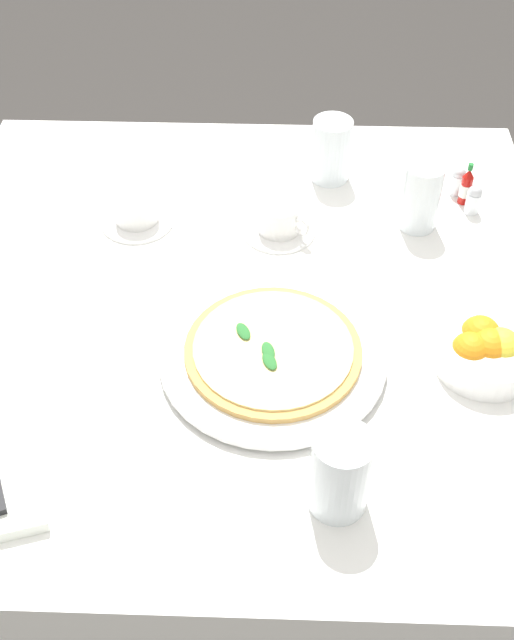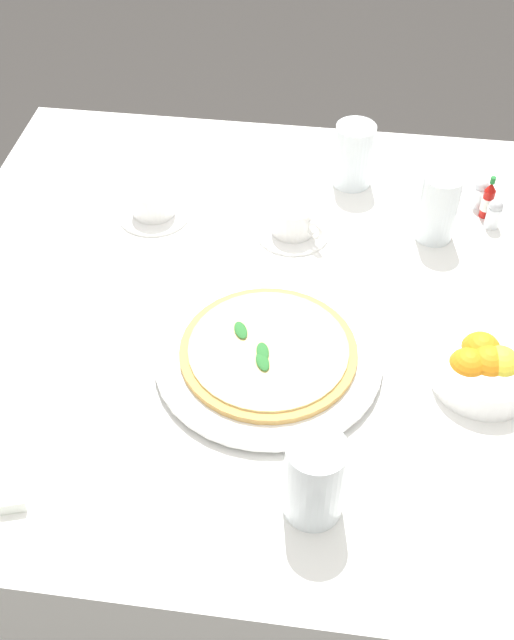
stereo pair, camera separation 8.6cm
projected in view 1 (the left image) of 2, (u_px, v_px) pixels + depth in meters
ground_plane at (247, 538)px, 1.81m from camera, size 8.00×8.00×0.00m
dining_table at (243, 359)px, 1.37m from camera, size 1.04×1.04×0.76m
pizza_plate at (273, 356)px, 1.17m from camera, size 0.34×0.34×0.02m
pizza at (273, 350)px, 1.16m from camera, size 0.26×0.26×0.02m
coffee_cup_back_corner at (280, 219)px, 1.37m from camera, size 0.13×0.13×0.06m
coffee_cup_near_left at (136, 210)px, 1.39m from camera, size 0.13×0.13×0.06m
water_glass_far_right at (340, 476)px, 0.97m from camera, size 0.08×0.08×0.13m
water_glass_left_edge at (331, 154)px, 1.46m from camera, size 0.07×0.07×0.12m
water_glass_far_left at (420, 200)px, 1.36m from camera, size 0.07×0.07×0.12m
citrus_bowl at (485, 350)px, 1.15m from camera, size 0.15×0.15×0.07m
hot_sauce_bottle at (466, 187)px, 1.42m from camera, size 0.02×0.02×0.08m
salt_shaker at (457, 182)px, 1.45m from camera, size 0.03×0.03×0.06m
pepper_shaker at (473, 200)px, 1.41m from camera, size 0.03×0.03×0.06m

